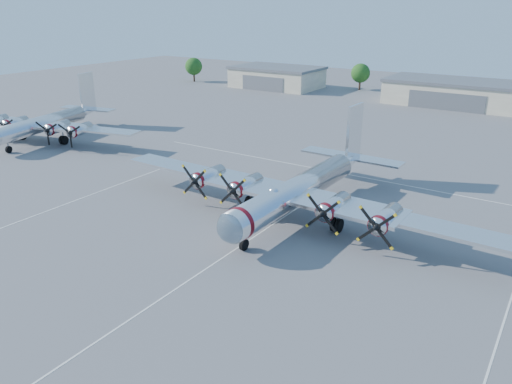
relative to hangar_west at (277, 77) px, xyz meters
The scene contains 8 objects.
ground 93.54m from the hangar_west, 61.23° to the right, with size 260.00×260.00×0.00m, color #5B5B5E.
parking_lines 95.08m from the hangar_west, 61.74° to the right, with size 60.00×50.08×0.01m.
hangar_west is the anchor object (origin of this frame).
hangar_center 45.00m from the hangar_west, ahead, with size 28.60×14.60×5.40m.
tree_far_west 25.36m from the hangar_west, behind, with size 4.80×4.80×6.64m.
tree_west 21.61m from the hangar_west, 21.89° to the left, with size 4.80×4.80×6.64m.
main_bomber_b29 85.20m from the hangar_west, 57.32° to the right, with size 43.29×29.61×9.57m, color silver, non-canonical shape.
bomber_west 67.13m from the hangar_west, 92.54° to the right, with size 35.73×25.30×9.44m, color silver, non-canonical shape.
Camera 1 is at (23.57, -32.82, 20.73)m, focal length 35.00 mm.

